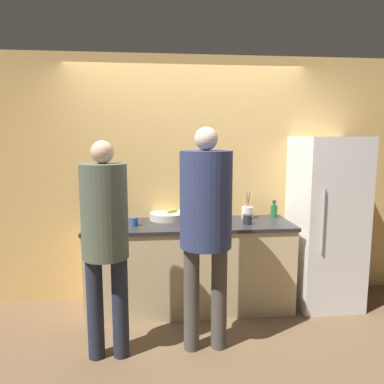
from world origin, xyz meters
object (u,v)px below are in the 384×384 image
at_px(fruit_bowl, 168,216).
at_px(potted_plant, 211,209).
at_px(person_left, 105,231).
at_px(cup_black, 247,219).
at_px(cup_blue, 134,222).
at_px(utensil_crock, 247,212).
at_px(bottle_green, 274,210).
at_px(person_center, 206,215).
at_px(refrigerator, 325,221).

bearing_deg(fruit_bowl, potted_plant, -11.03).
distance_m(person_left, cup_black, 1.49).
xyz_separation_m(cup_black, cup_blue, (-1.12, 0.04, -0.00)).
bearing_deg(cup_black, fruit_bowl, 159.24).
relative_size(utensil_crock, potted_plant, 1.39).
xyz_separation_m(bottle_green, cup_black, (-0.37, -0.30, -0.02)).
bearing_deg(person_center, potted_plant, 78.52).
bearing_deg(bottle_green, person_left, -148.85).
xyz_separation_m(fruit_bowl, potted_plant, (0.44, -0.09, 0.08)).
relative_size(person_center, potted_plant, 8.57).
height_order(bottle_green, potted_plant, potted_plant).
bearing_deg(person_center, fruit_bowl, 105.09).
distance_m(fruit_bowl, utensil_crock, 0.85).
bearing_deg(cup_blue, person_center, -49.91).
relative_size(refrigerator, fruit_bowl, 4.67).
relative_size(person_left, cup_blue, 20.56).
height_order(person_center, potted_plant, person_center).
bearing_deg(fruit_bowl, utensil_crock, -2.90).
xyz_separation_m(person_left, cup_blue, (0.18, 0.76, -0.10)).
relative_size(utensil_crock, cup_blue, 3.54).
height_order(person_center, fruit_bowl, person_center).
bearing_deg(refrigerator, cup_blue, -178.78).
bearing_deg(cup_blue, utensil_crock, 10.10).
distance_m(utensil_crock, bottle_green, 0.31).
xyz_separation_m(refrigerator, person_center, (-1.37, -0.76, 0.26)).
bearing_deg(bottle_green, utensil_crock, -172.07).
bearing_deg(cup_black, cup_blue, 177.89).
height_order(refrigerator, potted_plant, refrigerator).
relative_size(cup_black, potted_plant, 0.44).
bearing_deg(refrigerator, cup_black, -174.41).
xyz_separation_m(bottle_green, cup_blue, (-1.50, -0.25, -0.03)).
bearing_deg(potted_plant, cup_black, -31.83).
height_order(person_left, potted_plant, person_left).
height_order(person_left, cup_blue, person_left).
bearing_deg(cup_blue, refrigerator, 1.22).
height_order(utensil_crock, bottle_green, utensil_crock).
distance_m(person_left, bottle_green, 1.96).
distance_m(fruit_bowl, cup_black, 0.83).
bearing_deg(person_center, refrigerator, 29.02).
bearing_deg(refrigerator, person_center, -150.98).
bearing_deg(fruit_bowl, bottle_green, -0.00).
bearing_deg(refrigerator, utensil_crock, 167.89).
xyz_separation_m(refrigerator, person_left, (-2.16, -0.80, 0.16)).
bearing_deg(fruit_bowl, person_center, -74.91).
distance_m(refrigerator, utensil_crock, 0.81).
bearing_deg(person_left, potted_plant, 43.78).
distance_m(fruit_bowl, bottle_green, 1.15).
xyz_separation_m(cup_blue, potted_plant, (0.79, 0.17, 0.07)).
xyz_separation_m(fruit_bowl, bottle_green, (1.15, -0.00, 0.03)).
height_order(fruit_bowl, potted_plant, potted_plant).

